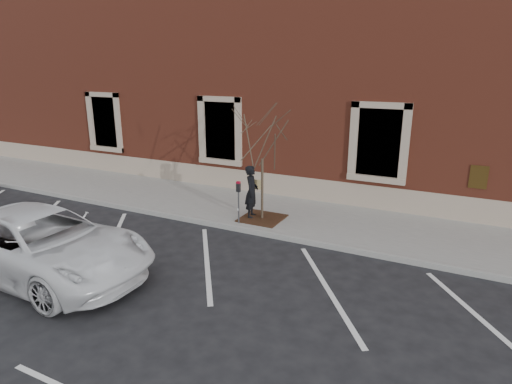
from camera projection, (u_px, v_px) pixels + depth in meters
The scene contains 10 objects.
ground at pixel (247, 232), 12.82m from camera, with size 120.00×120.00×0.00m, color #28282B.
sidewalk_near at pixel (271, 213), 14.29m from camera, with size 40.00×3.50×0.15m, color #A29F98.
curb_near at pixel (246, 230), 12.75m from camera, with size 40.00×0.12×0.15m, color #9E9E99.
parking_stripes at pixel (207, 261), 10.93m from camera, with size 28.00×4.40×0.01m, color silver, non-canonical shape.
building_civic at pixel (331, 85), 18.32m from camera, with size 40.00×8.62×8.00m.
man at pixel (252, 192), 13.43m from camera, with size 0.61×0.40×1.68m, color black.
parking_meter at pixel (238, 194), 12.88m from camera, with size 0.12×0.09×1.32m.
tree_grate at pixel (262, 218), 13.51m from camera, with size 1.28×1.28×0.03m, color #3B1D12.
sapling at pixel (262, 142), 12.83m from camera, with size 2.11×2.11×3.51m.
white_truck at pixel (41, 244), 10.02m from camera, with size 2.58×5.60×1.56m, color white.
Camera 1 is at (5.62, -10.55, 4.77)m, focal length 30.00 mm.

